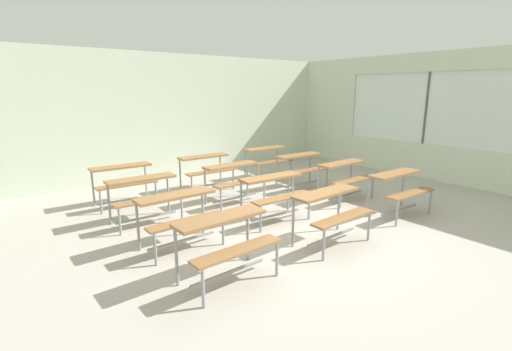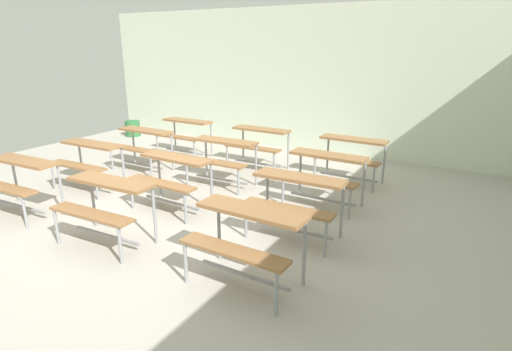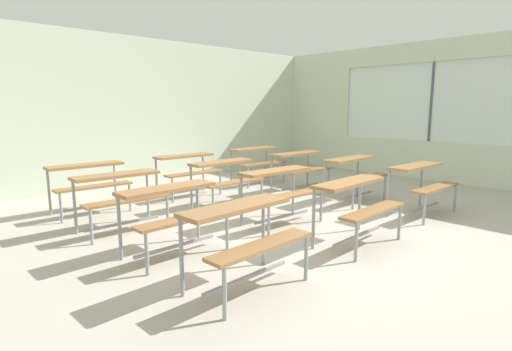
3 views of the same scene
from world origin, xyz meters
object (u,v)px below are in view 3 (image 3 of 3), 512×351
at_px(desk_bench_r1c1, 281,183).
at_px(desk_bench_r2c0, 120,188).
at_px(desk_bench_r3c1, 188,165).
at_px(desk_bench_r0c1, 357,197).
at_px(desk_bench_r3c2, 257,157).
at_px(desk_bench_r3c0, 88,176).
at_px(desk_bench_r0c0, 245,227).
at_px(desk_bench_r1c0, 173,204).
at_px(desk_bench_r0c2, 422,177).
at_px(desk_bench_r2c2, 300,162).
at_px(desk_bench_r2c1, 226,173).
at_px(desk_bench_r1c2, 355,169).

xyz_separation_m(desk_bench_r1c1, desk_bench_r2c0, (-1.75, 1.20, 0.00)).
bearing_deg(desk_bench_r3c1, desk_bench_r1c1, -89.78).
bearing_deg(desk_bench_r0c1, desk_bench_r2c0, 124.69).
bearing_deg(desk_bench_r3c2, desk_bench_r2c0, -159.38).
bearing_deg(desk_bench_r1c1, desk_bench_r0c1, -85.70).
height_order(desk_bench_r2c0, desk_bench_r3c0, same).
height_order(desk_bench_r0c0, desk_bench_r1c0, same).
bearing_deg(desk_bench_r0c2, desk_bench_r2c0, 148.95).
distance_m(desk_bench_r2c2, desk_bench_r3c1, 2.09).
height_order(desk_bench_r2c1, desk_bench_r3c2, same).
relative_size(desk_bench_r0c1, desk_bench_r2c1, 1.01).
distance_m(desk_bench_r1c0, desk_bench_r3c1, 2.95).
xyz_separation_m(desk_bench_r0c1, desk_bench_r0c2, (1.84, 0.07, 0.00)).
relative_size(desk_bench_r0c2, desk_bench_r3c2, 0.99).
bearing_deg(desk_bench_r3c1, desk_bench_r2c1, -90.45).
height_order(desk_bench_r0c1, desk_bench_r0c2, same).
bearing_deg(desk_bench_r0c0, desk_bench_r1c0, 89.02).
bearing_deg(desk_bench_r3c2, desk_bench_r3c1, -176.88).
xyz_separation_m(desk_bench_r1c0, desk_bench_r2c1, (1.73, 1.23, 0.00)).
relative_size(desk_bench_r0c1, desk_bench_r1c0, 1.01).
distance_m(desk_bench_r0c0, desk_bench_r3c2, 4.96).
xyz_separation_m(desk_bench_r2c0, desk_bench_r3c0, (0.04, 1.17, 0.00)).
relative_size(desk_bench_r0c1, desk_bench_r2c0, 1.01).
distance_m(desk_bench_r1c2, desk_bench_r2c0, 3.79).
xyz_separation_m(desk_bench_r2c0, desk_bench_r2c1, (1.76, 0.01, 0.00)).
xyz_separation_m(desk_bench_r1c0, desk_bench_r1c1, (1.71, 0.02, 0.00)).
relative_size(desk_bench_r0c0, desk_bench_r0c2, 1.01).
xyz_separation_m(desk_bench_r0c2, desk_bench_r1c2, (-0.02, 1.15, 0.00)).
height_order(desk_bench_r1c0, desk_bench_r3c0, same).
xyz_separation_m(desk_bench_r0c2, desk_bench_r2c1, (-1.86, 2.33, 0.00)).
bearing_deg(desk_bench_r0c0, desk_bench_r1c2, 16.38).
height_order(desk_bench_r2c2, desk_bench_r3c2, same).
bearing_deg(desk_bench_r3c2, desk_bench_r0c0, -132.43).
bearing_deg(desk_bench_r0c1, desk_bench_r1c1, 89.51).
bearing_deg(desk_bench_r1c1, desk_bench_r2c1, 92.08).
height_order(desk_bench_r0c0, desk_bench_r3c0, same).
relative_size(desk_bench_r0c0, desk_bench_r2c0, 1.01).
distance_m(desk_bench_r1c2, desk_bench_r3c1, 2.94).
distance_m(desk_bench_r0c0, desk_bench_r1c0, 1.14).
height_order(desk_bench_r1c2, desk_bench_r2c2, same).
bearing_deg(desk_bench_r1c2, desk_bench_r0c0, -162.28).
bearing_deg(desk_bench_r0c1, desk_bench_r3c1, 87.61).
xyz_separation_m(desk_bench_r0c0, desk_bench_r3c0, (-0.03, 3.52, 0.00)).
bearing_deg(desk_bench_r0c2, desk_bench_r3c1, 119.27).
bearing_deg(desk_bench_r2c1, desk_bench_r3c1, 87.62).
relative_size(desk_bench_r0c0, desk_bench_r2c1, 1.01).
distance_m(desk_bench_r0c1, desk_bench_r2c2, 2.95).
distance_m(desk_bench_r1c0, desk_bench_r3c2, 4.25).
height_order(desk_bench_r1c1, desk_bench_r2c2, same).
bearing_deg(desk_bench_r3c0, desk_bench_r2c1, -32.15).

